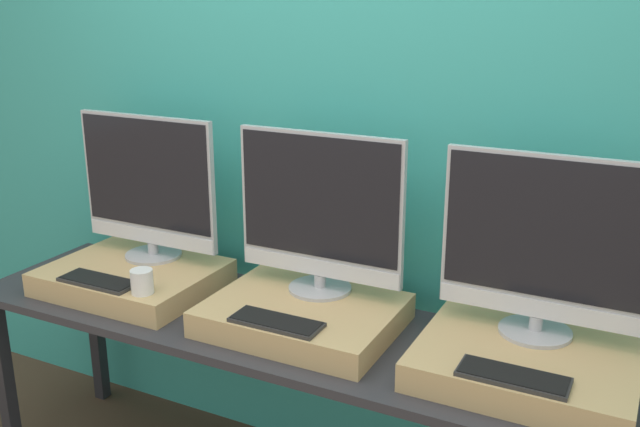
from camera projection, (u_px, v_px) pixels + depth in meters
wall_back at (352, 138)px, 2.52m from camera, size 8.00×0.04×2.60m
workbench at (303, 345)px, 2.39m from camera, size 2.50×0.62×0.73m
wooden_riser_left at (133, 277)px, 2.67m from camera, size 0.61×0.48×0.09m
monitor_left at (148, 186)px, 2.68m from camera, size 0.59×0.22×0.55m
keyboard_left at (98, 281)px, 2.51m from camera, size 0.29×0.11×0.01m
mug at (142, 282)px, 2.41m from camera, size 0.08×0.08×0.08m
wooden_riser_center at (303, 315)px, 2.36m from camera, size 0.61×0.48×0.09m
monitor_center at (320, 212)px, 2.37m from camera, size 0.59×0.22×0.55m
keyboard_center at (276, 322)px, 2.20m from camera, size 0.29×0.11×0.01m
wooden_riser_right at (525, 364)px, 2.05m from camera, size 0.61×0.48×0.09m
monitor_right at (543, 245)px, 2.06m from camera, size 0.59×0.22×0.55m
keyboard_right at (513, 376)px, 1.88m from camera, size 0.29×0.11×0.01m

